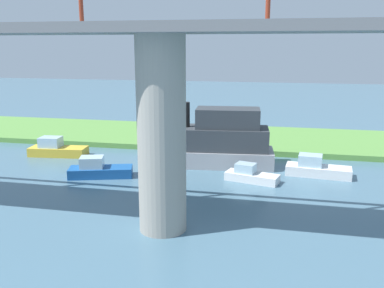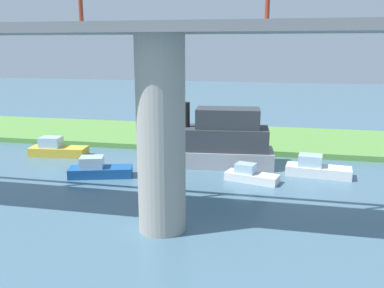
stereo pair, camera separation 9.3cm
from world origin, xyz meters
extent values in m
plane|color=#476B7F|center=(0.00, 0.00, 0.00)|extent=(160.00, 160.00, 0.00)
cube|color=#5B9342|center=(0.00, -6.00, 0.25)|extent=(80.00, 12.00, 0.50)
cylinder|color=#9E998E|center=(0.23, 16.70, 5.13)|extent=(2.52, 2.52, 10.25)
cube|color=slate|center=(0.23, 16.70, 10.50)|extent=(70.79, 4.00, 0.50)
cylinder|color=maroon|center=(5.28, 14.70, 12.05)|extent=(0.24, 0.24, 2.60)
cylinder|color=#2D334C|center=(-2.59, -2.32, 0.78)|extent=(0.29, 0.29, 0.55)
cylinder|color=red|center=(-2.59, -2.32, 1.35)|extent=(0.49, 0.49, 0.60)
sphere|color=tan|center=(-2.59, -2.32, 1.77)|extent=(0.24, 0.24, 0.24)
cylinder|color=brown|center=(1.24, -0.76, 0.85)|extent=(0.20, 0.20, 0.71)
cube|color=#99999E|center=(-0.18, 3.67, 0.68)|extent=(10.47, 4.35, 1.36)
cube|color=#33383D|center=(-0.75, 3.62, 2.27)|extent=(8.41, 3.82, 1.81)
cube|color=#33383D|center=(-1.54, 3.54, 3.97)|extent=(5.32, 3.06, 1.59)
cylinder|color=black|center=(1.85, 3.87, 4.19)|extent=(0.57, 0.57, 2.04)
cube|color=#D84C2D|center=(2.52, 3.93, 1.87)|extent=(2.00, 2.20, 1.02)
cube|color=#195199|center=(7.40, 8.70, 0.37)|extent=(4.98, 2.96, 0.73)
cube|color=silver|center=(8.00, 8.88, 1.15)|extent=(2.00, 1.77, 0.83)
cube|color=white|center=(-8.72, 5.02, 0.37)|extent=(4.95, 2.20, 0.75)
cube|color=silver|center=(-8.08, 4.96, 1.17)|extent=(1.86, 1.54, 0.85)
cube|color=gold|center=(13.75, 3.64, 0.39)|extent=(5.23, 2.32, 0.79)
cube|color=silver|center=(14.42, 3.71, 1.24)|extent=(1.97, 1.62, 0.90)
cube|color=white|center=(-3.88, 7.44, 0.30)|extent=(4.08, 2.31, 0.60)
cube|color=silver|center=(-3.39, 7.31, 0.94)|extent=(1.62, 1.42, 0.69)
camera|label=1|loc=(-5.72, 37.01, 9.64)|focal=39.30mm
camera|label=2|loc=(-5.81, 36.99, 9.64)|focal=39.30mm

